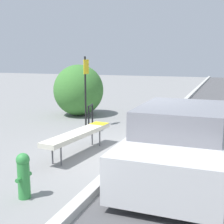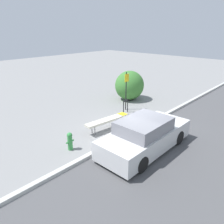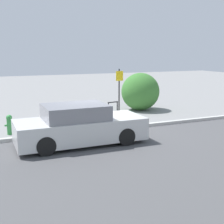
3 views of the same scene
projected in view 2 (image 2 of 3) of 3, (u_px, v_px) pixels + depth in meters
The scene contains 8 objects.
ground_plane at pixel (133, 133), 10.40m from camera, with size 60.00×60.00×0.00m, color gray.
curb at pixel (133, 132), 10.37m from camera, with size 60.00×0.20×0.13m.
bench at pixel (107, 120), 10.62m from camera, with size 2.43×0.69×0.55m.
bike_rack at pixel (126, 105), 12.61m from camera, with size 0.55×0.16×0.83m.
sign_post at pixel (126, 88), 12.89m from camera, with size 0.36×0.08×2.30m.
fire_hydrant at pixel (70, 141), 8.84m from camera, with size 0.36×0.22×0.77m.
shrub_hedge at pixel (129, 85), 14.97m from camera, with size 2.06×1.93×1.99m.
parked_car_near at pixel (145, 136), 8.76m from camera, with size 4.35×1.77×1.37m.
Camera 2 is at (-7.56, -5.59, 4.67)m, focal length 35.00 mm.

